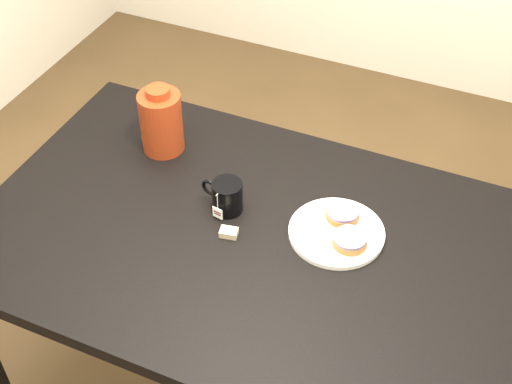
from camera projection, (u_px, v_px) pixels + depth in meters
table at (247, 257)px, 1.88m from camera, size 1.40×0.90×0.75m
plate at (337, 232)px, 1.82m from camera, size 0.25×0.25×0.02m
bagel_back at (343, 214)px, 1.84m from camera, size 0.11×0.11×0.03m
bagel_front at (350, 240)px, 1.77m from camera, size 0.09×0.09×0.03m
mug at (227, 196)px, 1.86m from camera, size 0.13×0.09×0.09m
teabag_pouch at (229, 233)px, 1.82m from camera, size 0.05×0.04×0.02m
bagel_package at (161, 121)px, 2.02m from camera, size 0.14×0.14×0.21m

